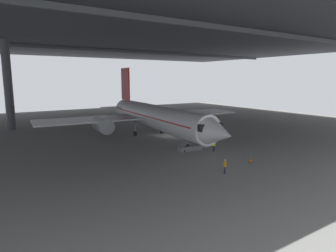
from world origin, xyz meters
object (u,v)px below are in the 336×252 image
(crew_worker_near_nose, at_px, (225,166))
(airplane_main, at_px, (154,117))
(boarding_stairs, at_px, (192,145))
(crew_worker_by_stairs, at_px, (214,145))
(traffic_cone_orange, at_px, (251,160))
(baggage_tug, at_px, (162,125))

(crew_worker_near_nose, bearing_deg, airplane_main, 80.41)
(boarding_stairs, xyz_separation_m, crew_worker_by_stairs, (2.07, -2.35, 0.13))
(airplane_main, distance_m, crew_worker_near_nose, 21.92)
(boarding_stairs, xyz_separation_m, traffic_cone_orange, (2.21, -8.90, -0.46))
(boarding_stairs, relative_size, traffic_cone_orange, 8.08)
(crew_worker_near_nose, relative_size, traffic_cone_orange, 2.70)
(crew_worker_by_stairs, relative_size, baggage_tug, 0.63)
(traffic_cone_orange, bearing_deg, crew_worker_near_nose, -165.54)
(crew_worker_near_nose, bearing_deg, baggage_tug, 70.81)
(airplane_main, xyz_separation_m, crew_worker_near_nose, (-3.62, -21.45, -2.70))
(crew_worker_near_nose, xyz_separation_m, traffic_cone_orange, (5.72, 1.47, -0.63))
(crew_worker_by_stairs, bearing_deg, traffic_cone_orange, -88.78)
(crew_worker_near_nose, bearing_deg, crew_worker_by_stairs, 55.20)
(baggage_tug, bearing_deg, crew_worker_near_nose, -109.19)
(traffic_cone_orange, bearing_deg, airplane_main, 95.98)
(airplane_main, height_order, crew_worker_by_stairs, airplane_main)
(airplane_main, xyz_separation_m, traffic_cone_orange, (2.09, -19.97, -3.33))
(boarding_stairs, distance_m, baggage_tug, 20.49)
(boarding_stairs, relative_size, crew_worker_near_nose, 2.99)
(traffic_cone_orange, relative_size, baggage_tug, 0.24)
(baggage_tug, bearing_deg, traffic_cone_orange, -99.29)
(boarding_stairs, distance_m, crew_worker_near_nose, 10.95)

